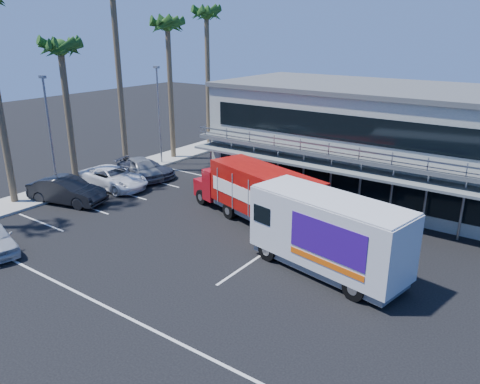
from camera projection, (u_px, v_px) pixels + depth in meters
The scene contains 15 objects.
ground at pixel (210, 257), 23.54m from camera, with size 120.00×120.00×0.00m, color black.
building at pixel (380, 140), 32.16m from camera, with size 22.40×12.00×7.30m.
curb_strip at pixel (109, 176), 36.36m from camera, with size 3.00×32.00×0.16m, color #A5A399.
palm_c at pixel (61, 55), 31.00m from camera, with size 2.80×2.80×10.75m.
palm_d at pixel (113, 1), 33.83m from camera, with size 2.80×2.80×14.75m.
palm_e at pixel (168, 33), 38.13m from camera, with size 2.80×2.80×12.25m.
palm_f at pixel (207, 22), 42.28m from camera, with size 2.80×2.80×13.25m.
light_pole_near at pixel (50, 132), 30.63m from camera, with size 0.50×0.25×8.09m.
light_pole_far at pixel (159, 111), 38.31m from camera, with size 0.50×0.25×8.09m.
red_truck at pixel (257, 193), 27.27m from camera, with size 10.13×5.12×3.33m.
white_van at pixel (328, 233), 21.46m from camera, with size 7.95×4.00×3.71m.
parked_car_b at pixel (67, 191), 30.57m from camera, with size 1.82×5.23×1.72m, color black.
parked_car_c at pixel (113, 178), 33.53m from camera, with size 2.54×5.52×1.53m, color white.
parked_car_d at pixel (146, 169), 36.02m from camera, with size 1.93×4.74×1.38m, color #313542.
parked_car_e at pixel (142, 168), 35.67m from camera, with size 1.90×4.71×1.61m, color slate.
Camera 1 is at (13.54, -16.33, 10.82)m, focal length 35.00 mm.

